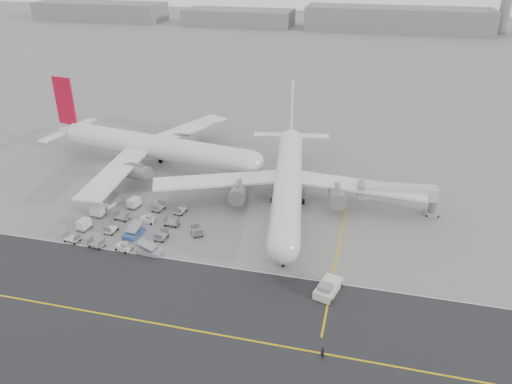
% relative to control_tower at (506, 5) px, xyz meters
% --- Properties ---
extents(ground, '(700.00, 700.00, 0.00)m').
position_rel_control_tower_xyz_m(ground, '(-100.00, -265.00, -16.25)').
color(ground, gray).
rests_on(ground, ground).
extents(taxiway, '(220.00, 59.00, 0.03)m').
position_rel_control_tower_xyz_m(taxiway, '(-94.98, -282.98, -16.24)').
color(taxiway, '#29292C').
rests_on(taxiway, ground).
extents(horizon_buildings, '(520.00, 28.00, 28.00)m').
position_rel_control_tower_xyz_m(horizon_buildings, '(-70.00, -5.00, -16.25)').
color(horizon_buildings, gray).
rests_on(horizon_buildings, ground).
extents(control_tower, '(7.00, 7.00, 31.25)m').
position_rel_control_tower_xyz_m(control_tower, '(0.00, 0.00, 0.00)').
color(control_tower, gray).
rests_on(control_tower, ground).
extents(airliner_a, '(57.29, 56.26, 19.87)m').
position_rel_control_tower_xyz_m(airliner_a, '(-116.83, -232.13, -10.53)').
color(airliner_a, white).
rests_on(airliner_a, ground).
extents(airliner_b, '(55.44, 56.45, 19.58)m').
position_rel_control_tower_xyz_m(airliner_b, '(-82.04, -242.35, -10.61)').
color(airliner_b, white).
rests_on(airliner_b, ground).
extents(pushback_tug, '(4.24, 7.84, 2.21)m').
position_rel_control_tower_xyz_m(pushback_tug, '(-70.37, -269.96, -15.35)').
color(pushback_tug, silver).
rests_on(pushback_tug, ground).
extents(jet_bridge, '(16.60, 4.90, 6.20)m').
position_rel_control_tower_xyz_m(jet_bridge, '(-60.00, -240.56, -11.93)').
color(jet_bridge, gray).
rests_on(jet_bridge, ground).
extents(gse_cluster, '(26.57, 25.83, 2.16)m').
position_rel_control_tower_xyz_m(gse_cluster, '(-109.85, -259.15, -16.25)').
color(gse_cluster, '#9A9BA0').
rests_on(gse_cluster, ground).
extents(stray_dolly, '(2.91, 3.16, 1.66)m').
position_rel_control_tower_xyz_m(stray_dolly, '(-96.18, -258.53, -16.25)').
color(stray_dolly, silver).
rests_on(stray_dolly, ground).
extents(ground_crew_a, '(0.75, 0.63, 1.74)m').
position_rel_control_tower_xyz_m(ground_crew_a, '(-69.40, -283.76, -15.38)').
color(ground_crew_a, black).
rests_on(ground_crew_a, ground).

